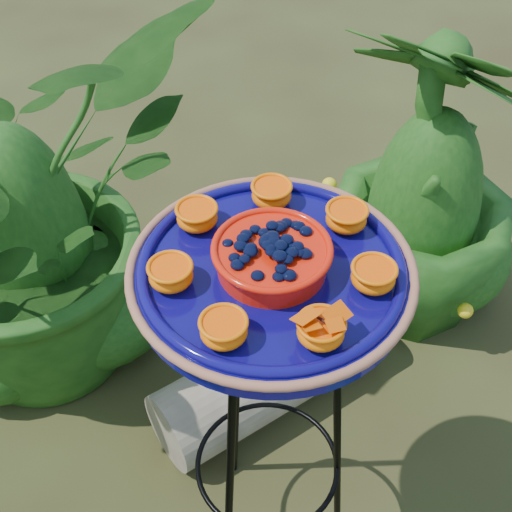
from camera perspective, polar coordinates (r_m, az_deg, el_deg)
name	(u,v)px	position (r m, az deg, el deg)	size (l,w,h in m)	color
tripod_stand	(269,405)	(1.29, 1.02, -11.86)	(0.38, 0.38, 0.79)	black
feeder_dish	(272,269)	(1.02, 1.26, -1.07)	(0.53, 0.53, 0.09)	#0B085D
driftwood_log	(270,376)	(1.80, 1.11, -9.54)	(0.20, 0.20, 0.60)	tan
shrub_back_left	(21,206)	(1.74, -18.29, 3.79)	(0.86, 0.75, 0.96)	#174512
shrub_back_right	(429,180)	(1.85, 13.67, 5.93)	(0.49, 0.49, 0.87)	#174512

